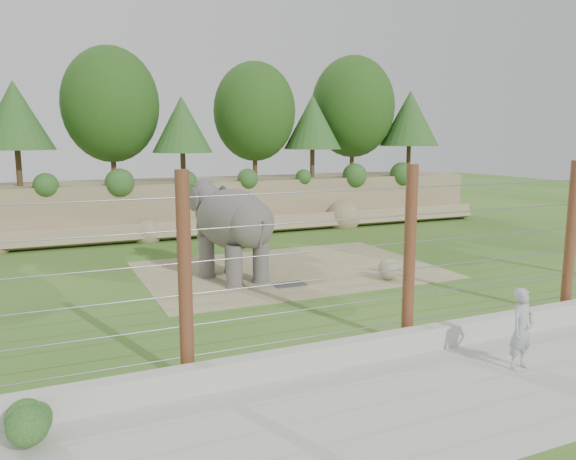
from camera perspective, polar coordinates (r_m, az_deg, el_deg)
name	(u,v)px	position (r m, az deg, el deg)	size (l,w,h in m)	color
ground	(316,293)	(16.80, 2.82, -6.40)	(90.00, 90.00, 0.00)	#30671E
back_embankment	(210,150)	(28.22, -7.91, 8.04)	(30.00, 5.52, 8.77)	#897557
dirt_patch	(289,270)	(19.62, 0.13, -4.06)	(10.00, 7.00, 0.02)	#8D825B
drain_grate	(289,284)	(17.60, 0.14, -5.54)	(1.00, 0.60, 0.03)	#262628
elephant	(233,233)	(18.04, -5.63, -0.30)	(1.64, 3.83, 3.10)	#5E5854
stone_ball	(389,269)	(18.44, 10.18, -3.94)	(0.69, 0.69, 0.69)	gray
retaining_wall	(421,339)	(12.69, 13.33, -10.74)	(26.00, 0.35, 0.50)	#B8B7AB
walkway	(487,387)	(11.39, 19.61, -14.76)	(26.00, 4.00, 0.01)	#B8B7AB
barrier_fence	(410,256)	(12.60, 12.24, -2.56)	(20.26, 0.26, 4.00)	maroon
walkway_shrub	(28,428)	(9.58, -24.94, -17.78)	(0.62, 0.62, 0.62)	#27511A
zookeeper	(522,329)	(12.13, 22.67, -9.27)	(0.60, 0.39, 1.64)	#A4A8AD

